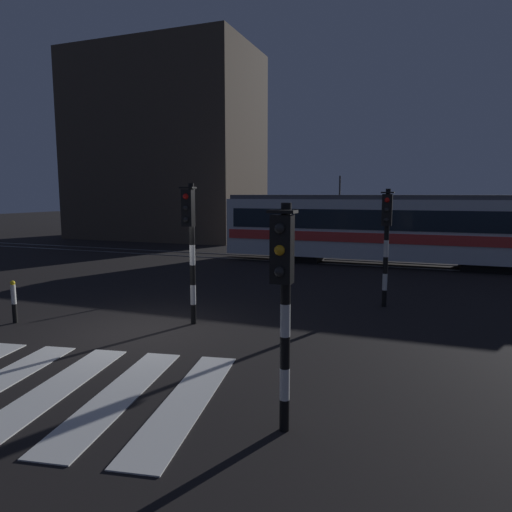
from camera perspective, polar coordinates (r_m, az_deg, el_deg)
ground_plane at (r=11.55m, az=-14.35°, el=-9.17°), size 120.00×120.00×0.00m
rail_near at (r=22.64m, az=3.91°, el=-0.67°), size 80.00×0.12×0.03m
rail_far at (r=24.01m, az=4.89°, el=-0.20°), size 80.00×0.12×0.03m
crosswalk_zebra at (r=9.16m, az=-26.83°, el=-14.24°), size 7.17×5.03×0.02m
traffic_light_median_centre at (r=11.55m, az=-8.13°, el=2.88°), size 0.36×0.42×3.56m
traffic_light_corner_far_right at (r=13.77m, az=15.83°, el=3.13°), size 0.36×0.42×3.45m
traffic_light_corner_near_right at (r=6.16m, az=3.42°, el=-3.57°), size 0.36×0.42×3.19m
tram at (r=22.30m, az=16.03°, el=3.40°), size 15.49×2.58×4.15m
bollard_island_edge at (r=13.40m, az=-27.74°, el=-5.02°), size 0.12×0.12×1.11m
building_backdrop at (r=36.22m, az=-11.04°, el=13.14°), size 13.36×8.00×13.64m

